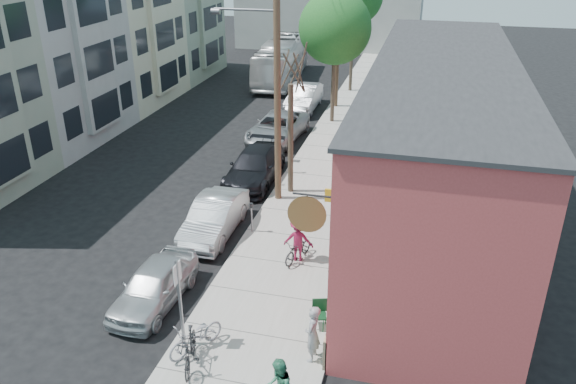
% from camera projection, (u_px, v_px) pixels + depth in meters
% --- Properties ---
extents(ground, '(120.00, 120.00, 0.00)m').
position_uv_depth(ground, '(180.00, 251.00, 21.11)').
color(ground, black).
extents(sidewalk, '(4.50, 58.00, 0.15)m').
position_uv_depth(sidewalk, '(340.00, 156.00, 29.77)').
color(sidewalk, '#A6A29A').
rests_on(sidewalk, ground).
extents(cafe_building, '(6.60, 20.20, 6.61)m').
position_uv_depth(cafe_building, '(437.00, 145.00, 22.07)').
color(cafe_building, '#A63D3F').
rests_on(cafe_building, ground).
extents(apartment_row, '(6.30, 32.00, 9.00)m').
position_uv_depth(apartment_row, '(89.00, 47.00, 34.11)').
color(apartment_row, gray).
rests_on(apartment_row, ground).
extents(sign_post, '(0.07, 0.45, 2.80)m').
position_uv_depth(sign_post, '(179.00, 295.00, 15.50)').
color(sign_post, slate).
rests_on(sign_post, sidewalk).
extents(parking_meter_near, '(0.14, 0.14, 1.24)m').
position_uv_depth(parking_meter_near, '(252.00, 213.00, 21.85)').
color(parking_meter_near, slate).
rests_on(parking_meter_near, sidewalk).
extents(parking_meter_far, '(0.14, 0.14, 1.24)m').
position_uv_depth(parking_meter_far, '(290.00, 157.00, 27.20)').
color(parking_meter_far, slate).
rests_on(parking_meter_far, sidewalk).
extents(utility_pole_near, '(3.57, 0.28, 10.00)m').
position_uv_depth(utility_pole_near, '(276.00, 81.00, 22.76)').
color(utility_pole_near, '#503A28').
rests_on(utility_pole_near, sidewalk).
extents(utility_pole_far, '(1.80, 0.28, 10.00)m').
position_uv_depth(utility_pole_far, '(338.00, 27.00, 35.71)').
color(utility_pole_far, '#503A28').
rests_on(utility_pole_far, sidewalk).
extents(tree_bare, '(0.24, 0.24, 4.95)m').
position_uv_depth(tree_bare, '(291.00, 140.00, 24.59)').
color(tree_bare, '#44392C').
rests_on(tree_bare, sidewalk).
extents(tree_leafy_mid, '(4.25, 4.25, 7.77)m').
position_uv_depth(tree_leafy_mid, '(335.00, 28.00, 32.57)').
color(tree_leafy_mid, '#44392C').
rests_on(tree_leafy_mid, sidewalk).
extents(patio_chair_a, '(0.61, 0.61, 0.88)m').
position_uv_depth(patio_chair_a, '(337.00, 270.00, 18.91)').
color(patio_chair_a, '#0F371C').
rests_on(patio_chair_a, sidewalk).
extents(patio_chair_b, '(0.62, 0.62, 0.88)m').
position_uv_depth(patio_chair_b, '(318.00, 315.00, 16.70)').
color(patio_chair_b, '#0F371C').
rests_on(patio_chair_b, sidewalk).
extents(patron_grey, '(0.44, 0.65, 1.72)m').
position_uv_depth(patron_grey, '(313.00, 334.00, 15.28)').
color(patron_grey, gray).
rests_on(patron_grey, sidewalk).
extents(cyclist, '(1.10, 0.66, 1.66)m').
position_uv_depth(cyclist, '(298.00, 239.00, 19.97)').
color(cyclist, maroon).
rests_on(cyclist, sidewalk).
extents(cyclist_bike, '(1.07, 1.71, 0.85)m').
position_uv_depth(cyclist_bike, '(298.00, 249.00, 20.14)').
color(cyclist_bike, black).
rests_on(cyclist_bike, sidewalk).
extents(parked_bike_a, '(0.95, 1.86, 1.08)m').
position_uv_depth(parked_bike_a, '(190.00, 350.00, 15.18)').
color(parked_bike_a, black).
rests_on(parked_bike_a, sidewalk).
extents(parked_bike_b, '(1.45, 1.91, 0.96)m').
position_uv_depth(parked_bike_b, '(196.00, 337.00, 15.74)').
color(parked_bike_b, gray).
rests_on(parked_bike_b, sidewalk).
extents(car_0, '(1.75, 4.07, 1.37)m').
position_uv_depth(car_0, '(154.00, 285.00, 17.93)').
color(car_0, '#B1B6B9').
rests_on(car_0, ground).
extents(car_1, '(1.64, 4.50, 1.47)m').
position_uv_depth(car_1, '(214.00, 217.00, 22.02)').
color(car_1, '#B5B9BD').
rests_on(car_1, ground).
extents(car_2, '(2.21, 5.23, 1.51)m').
position_uv_depth(car_2, '(255.00, 166.00, 26.69)').
color(car_2, black).
rests_on(car_2, ground).
extents(car_3, '(2.92, 5.59, 1.50)m').
position_uv_depth(car_3, '(277.00, 128.00, 31.89)').
color(car_3, gray).
rests_on(car_3, ground).
extents(car_4, '(1.77, 4.96, 1.63)m').
position_uv_depth(car_4, '(304.00, 97.00, 37.37)').
color(car_4, '#A5A5AC').
rests_on(car_4, ground).
extents(bus, '(3.46, 11.30, 3.10)m').
position_uv_depth(bus, '(282.00, 61.00, 44.33)').
color(bus, white).
rests_on(bus, ground).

